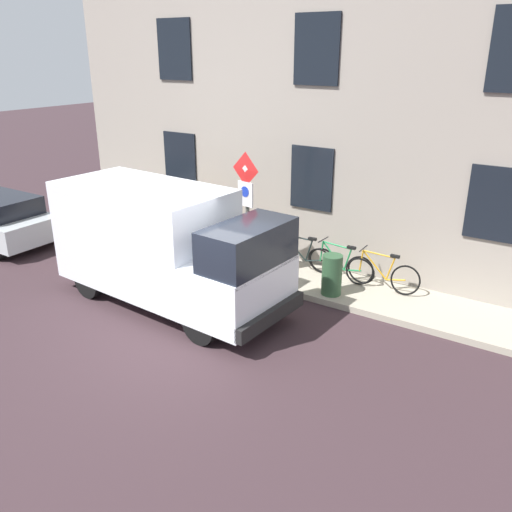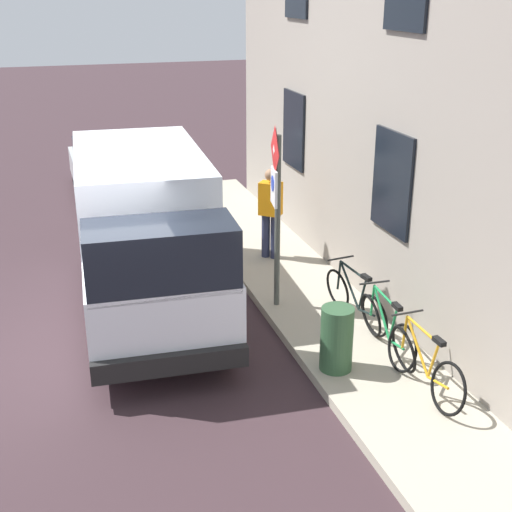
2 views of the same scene
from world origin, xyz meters
name	(u,v)px [view 2 (image 2 of 2)]	position (x,y,z in m)	size (l,w,h in m)	color
ground_plane	(90,367)	(0.00, 0.00, 0.00)	(80.00, 80.00, 0.00)	#36262B
sidewalk_slab	(332,325)	(3.69, 0.00, 0.07)	(1.75, 16.95, 0.14)	#A79E8B
building_facade	(422,92)	(4.91, 0.00, 3.57)	(0.75, 14.95, 7.14)	gray
sign_post_stacked	(275,192)	(3.03, 0.85, 2.03)	(0.19, 0.55, 2.80)	#474C47
delivery_van	(145,232)	(1.12, 1.63, 1.33)	(2.31, 5.44, 2.50)	white
parked_hatchback	(110,168)	(1.27, 8.29, 0.73)	(1.78, 4.01, 1.38)	#B5BBBD
bicycle_orange	(424,364)	(4.01, -2.11, 0.51)	(0.46, 1.72, 0.89)	black
bicycle_green	(386,329)	(4.01, -1.10, 0.51)	(0.46, 1.71, 0.89)	black
bicycle_black	(355,299)	(4.01, -0.08, 0.51)	(0.46, 1.71, 0.89)	black
pedestrian	(270,210)	(3.63, 2.85, 1.07)	(0.47, 0.46, 1.72)	#262B47
litter_bin	(337,339)	(3.17, -1.29, 0.59)	(0.44, 0.44, 0.90)	#2D5133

